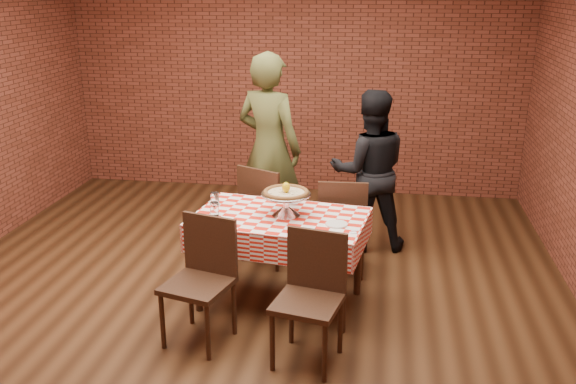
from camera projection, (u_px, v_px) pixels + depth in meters
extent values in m
plane|color=black|center=(242.00, 299.00, 5.21)|extent=(6.00, 6.00, 0.00)
plane|color=brown|center=(294.00, 74.00, 7.56)|extent=(5.50, 0.00, 5.50)
cube|color=#371F13|center=(280.00, 260.00, 5.04)|extent=(1.42, 0.96, 0.75)
cylinder|color=beige|center=(286.00, 193.00, 4.88)|extent=(0.43, 0.43, 0.03)
ellipsoid|color=yellow|center=(286.00, 187.00, 4.87)|extent=(0.08, 0.08, 0.08)
cylinder|color=white|center=(214.00, 209.00, 4.91)|extent=(0.08, 0.08, 0.11)
cylinder|color=white|center=(215.00, 199.00, 5.14)|extent=(0.08, 0.08, 0.11)
cylinder|color=white|center=(337.00, 224.00, 4.73)|extent=(0.19, 0.19, 0.01)
cube|color=white|center=(353.00, 233.00, 4.58)|extent=(0.06, 0.05, 0.00)
cube|color=white|center=(354.00, 230.00, 4.63)|extent=(0.05, 0.04, 0.00)
cube|color=silver|center=(292.00, 195.00, 5.18)|extent=(0.11, 0.09, 0.14)
imported|color=#484A24|center=(269.00, 148.00, 6.17)|extent=(0.81, 0.68, 1.89)
imported|color=black|center=(369.00, 171.00, 6.01)|extent=(0.85, 0.71, 1.57)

